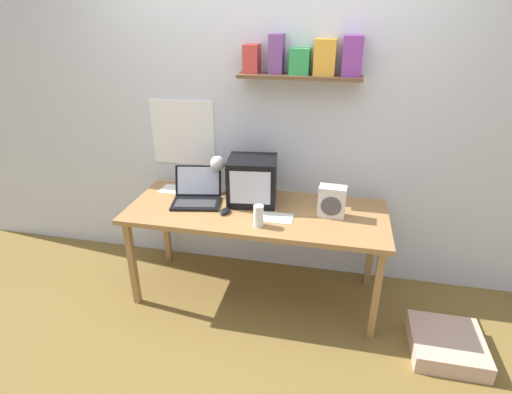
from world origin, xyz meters
The scene contains 12 objects.
ground_plane centered at (0.00, 0.00, 0.00)m, with size 12.00×12.00×0.00m, color brown.
back_wall centered at (0.00, 0.44, 1.31)m, with size 5.60×0.24×2.60m.
corner_desk centered at (0.00, 0.00, 0.67)m, with size 1.83×0.72×0.72m.
crt_monitor centered at (-0.06, 0.13, 0.89)m, with size 0.38×0.34×0.33m.
laptop centered at (-0.46, 0.06, 0.79)m, with size 0.39×0.37×0.23m.
desk_lamp centered at (-0.33, 0.19, 0.95)m, with size 0.12×0.18×0.31m.
juice_glass centered at (0.06, -0.22, 0.79)m, with size 0.07×0.07×0.14m.
space_heater centered at (0.52, 0.02, 0.83)m, with size 0.19×0.12×0.22m.
computer_mouse centered at (-0.20, -0.10, 0.74)m, with size 0.08×0.12×0.03m.
loose_paper_near_laptop centered at (0.17, -0.09, 0.73)m, with size 0.21×0.15×0.00m.
open_notebook centered at (-0.68, 0.21, 0.73)m, with size 0.26×0.18×0.00m.
floor_cushion centered at (1.33, -0.34, 0.06)m, with size 0.45×0.45×0.12m.
Camera 1 is at (0.53, -2.47, 2.01)m, focal length 28.00 mm.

